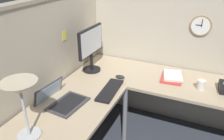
# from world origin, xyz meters

# --- Properties ---
(cubicle_wall_back) EXTENTS (2.57, 0.12, 1.58)m
(cubicle_wall_back) POSITION_xyz_m (-0.36, 0.87, 0.79)
(cubicle_wall_back) COLOR #B7AD99
(cubicle_wall_back) RESTS_ON ground
(cubicle_wall_right) EXTENTS (0.12, 2.37, 1.58)m
(cubicle_wall_right) POSITION_xyz_m (0.87, -0.27, 0.79)
(cubicle_wall_right) COLOR #B7AD99
(cubicle_wall_right) RESTS_ON ground
(desk) EXTENTS (2.35, 2.15, 0.73)m
(desk) POSITION_xyz_m (-0.15, -0.05, 0.63)
(desk) COLOR tan
(desk) RESTS_ON ground
(monitor) EXTENTS (0.46, 0.20, 0.50)m
(monitor) POSITION_xyz_m (0.33, 0.64, 1.02)
(monitor) COLOR black
(monitor) RESTS_ON desk
(laptop) EXTENTS (0.38, 0.41, 0.22)m
(laptop) POSITION_xyz_m (-0.35, 0.60, 0.75)
(laptop) COLOR #38383D
(laptop) RESTS_ON desk
(keyboard) EXTENTS (0.44, 0.17, 0.02)m
(keyboard) POSITION_xyz_m (-0.01, 0.26, 0.74)
(keyboard) COLOR black
(keyboard) RESTS_ON desk
(computer_mouse) EXTENTS (0.06, 0.10, 0.03)m
(computer_mouse) POSITION_xyz_m (0.28, 0.27, 0.75)
(computer_mouse) COLOR #232326
(computer_mouse) RESTS_ON desk
(desk_lamp_dome) EXTENTS (0.24, 0.24, 0.44)m
(desk_lamp_dome) POSITION_xyz_m (-0.80, 0.53, 1.09)
(desk_lamp_dome) COLOR #B7BABF
(desk_lamp_dome) RESTS_ON desk
(book_stack) EXTENTS (0.31, 0.25, 0.04)m
(book_stack) POSITION_xyz_m (0.50, -0.24, 0.75)
(book_stack) COLOR #BF3F38
(book_stack) RESTS_ON desk
(coffee_mug) EXTENTS (0.08, 0.08, 0.10)m
(coffee_mug) POSITION_xyz_m (0.39, -0.53, 0.78)
(coffee_mug) COLOR silver
(coffee_mug) RESTS_ON desk
(wall_clock) EXTENTS (0.04, 0.22, 0.22)m
(wall_clock) POSITION_xyz_m (0.82, -0.42, 1.24)
(wall_clock) COLOR olive
(pinned_note_leftmost) EXTENTS (0.07, 0.00, 0.10)m
(pinned_note_leftmost) POSITION_xyz_m (0.11, 0.82, 1.18)
(pinned_note_leftmost) COLOR #EAD84C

